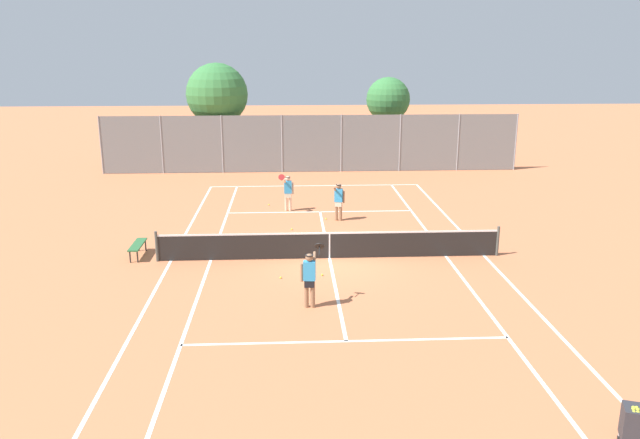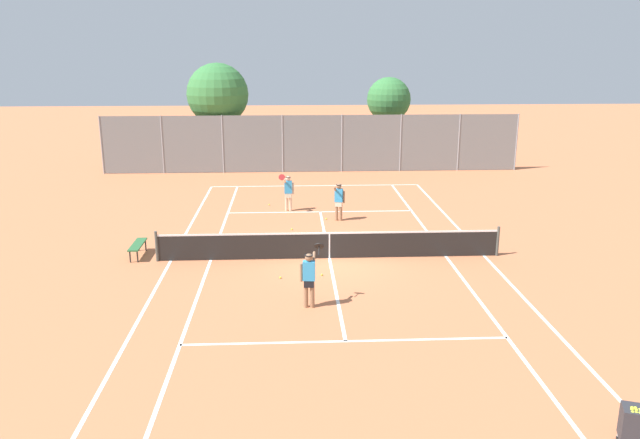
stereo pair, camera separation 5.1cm
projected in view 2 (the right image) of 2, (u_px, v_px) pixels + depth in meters
name	position (u px, v px, depth m)	size (l,w,h in m)	color
ground_plane	(329.00, 258.00, 21.81)	(120.00, 120.00, 0.00)	#C67047
court_line_markings	(329.00, 258.00, 21.81)	(11.10, 23.90, 0.01)	white
tennis_net	(329.00, 244.00, 21.68)	(12.00, 0.10, 1.07)	#474C47
ball_cart	(637.00, 424.00, 11.29)	(0.74, 0.65, 0.96)	#2D2D33
player_near_side	(309.00, 276.00, 17.48)	(0.72, 0.72, 1.77)	#936B4C
player_far_left	(288.00, 191.00, 27.89)	(0.67, 0.73, 1.77)	beige
player_far_right	(339.00, 200.00, 26.34)	(0.51, 0.47, 1.60)	#936B4C
loose_tennis_ball_0	(269.00, 205.00, 29.13)	(0.07, 0.07, 0.07)	#D1DB33
loose_tennis_ball_1	(280.00, 278.00, 19.90)	(0.07, 0.07, 0.07)	#D1DB33
loose_tennis_ball_2	(322.00, 275.00, 20.13)	(0.07, 0.07, 0.07)	#D1DB33
loose_tennis_ball_3	(385.00, 246.00, 23.11)	(0.07, 0.07, 0.07)	#D1DB33
loose_tennis_ball_4	(292.00, 229.00, 25.18)	(0.07, 0.07, 0.07)	#D1DB33
loose_tennis_ball_5	(326.00, 219.00, 26.71)	(0.07, 0.07, 0.07)	#D1DB33
courtside_bench	(138.00, 245.00, 21.91)	(0.36, 1.50, 0.47)	#2D6638
back_fence	(312.00, 144.00, 36.55)	(24.47, 0.08, 3.36)	gray
tree_behind_left	(219.00, 96.00, 37.25)	(3.68, 3.68, 6.27)	brown
tree_behind_right	(389.00, 101.00, 39.66)	(2.79, 2.79, 5.33)	brown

